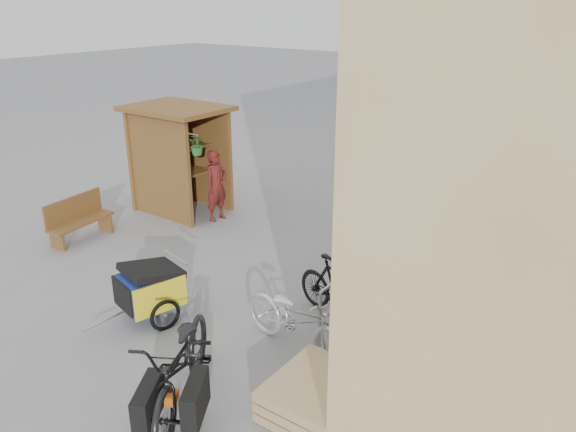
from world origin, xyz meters
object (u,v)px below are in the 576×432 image
Objects in this scene: bike_2 at (387,274)px; bike_4 at (422,243)px; cargo_bike at (182,365)px; bike_1 at (338,291)px; shopping_carts at (511,191)px; bike_0 at (297,319)px; person_kiosk at (216,186)px; bike_7 at (450,217)px; kiosk at (176,144)px; pallet_stack at (317,396)px; bike_5 at (413,230)px; bike_3 at (383,261)px; bench at (78,218)px; bike_6 at (445,225)px; child_trailer at (150,287)px.

bike_4 reaches higher than bike_2.
cargo_bike is 1.40× the size of bike_1.
bike_0 is (-0.88, -7.10, -0.05)m from shopping_carts.
bike_7 is at bearing -63.08° from person_kiosk.
shopping_carts is 3.65m from bike_4.
bike_4 is (-0.00, 1.41, 0.05)m from bike_2.
kiosk is 1.71× the size of shopping_carts.
bike_4 is (-0.56, 4.36, 0.25)m from pallet_stack.
bike_5 is (-0.33, 0.33, 0.06)m from bike_4.
bike_5 reaches higher than bike_0.
person_kiosk reaches higher than bike_2.
pallet_stack is at bearing 179.08° from bike_2.
bench is at bearing 91.94° from bike_3.
cargo_bike reaches higher than bike_1.
bike_7 is (-0.09, 0.45, 0.01)m from bike_6.
child_trailer is 3.84m from bike_3.
person_kiosk is (1.13, 0.05, -0.77)m from kiosk.
bike_1 is 1.09m from bike_2.
bike_2 is (5.72, -0.93, -1.14)m from kiosk.
cargo_bike is 1.38× the size of bike_6.
bike_2 is 0.89× the size of bike_4.
child_trailer is 2.84m from bike_1.
child_trailer is at bearing -112.58° from shopping_carts.
bike_3 is at bearing 66.12° from child_trailer.
bike_4 reaches higher than bike_3.
kiosk is 5.87m from bike_1.
bike_5 is 1.17× the size of bike_7.
cargo_bike is at bearing -147.49° from pallet_stack.
bike_7 is at bearing 11.29° from bike_4.
bench is 0.83× the size of bike_4.
pallet_stack is 2.10m from bike_1.
person_kiosk is (-5.14, -4.05, 0.23)m from shopping_carts.
bike_0 is at bearing -168.50° from bike_1.
person_kiosk is 1.05× the size of bike_7.
cargo_bike is 6.11m from person_kiosk.
bike_1 is at bearing -112.12° from person_kiosk.
bike_3 is at bearing -95.08° from person_kiosk.
bike_3 is at bearing -5.99° from kiosk.
shopping_carts reaches higher than bike_6.
pallet_stack is 6.49m from person_kiosk.
person_kiosk is at bearing 66.28° from bike_2.
shopping_carts is (-0.00, 7.97, 0.34)m from pallet_stack.
pallet_stack is at bearing -19.13° from bench.
person_kiosk is at bearing 98.44° from bike_7.
bike_5 is 1.04× the size of bike_6.
bike_6 reaches higher than bike_2.
person_kiosk is at bearing 98.03° from cargo_bike.
person_kiosk is 4.33m from bike_5.
bike_3 is at bearing -99.76° from shopping_carts.
bike_0 is 1.17× the size of bike_1.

